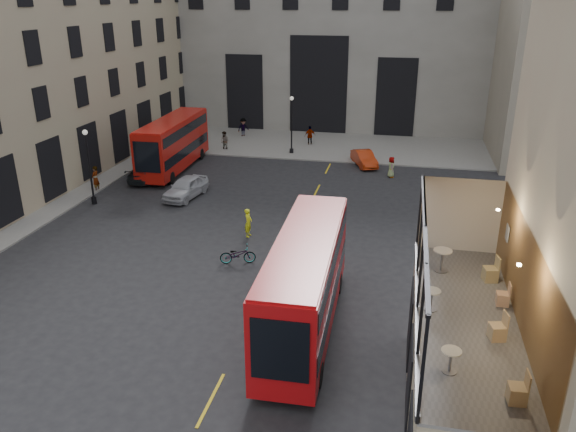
% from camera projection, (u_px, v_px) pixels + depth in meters
% --- Properties ---
extents(ground, '(140.00, 140.00, 0.00)m').
position_uv_depth(ground, '(264.00, 407.00, 20.16)').
color(ground, black).
rests_on(ground, ground).
extents(host_frontage, '(3.00, 11.00, 4.50)m').
position_uv_depth(host_frontage, '(458.00, 380.00, 18.07)').
color(host_frontage, tan).
rests_on(host_frontage, ground).
extents(cafe_floor, '(3.00, 10.00, 0.10)m').
position_uv_depth(cafe_floor, '(466.00, 319.00, 17.23)').
color(cafe_floor, slate).
rests_on(cafe_floor, host_frontage).
extents(gateway, '(35.00, 10.60, 18.00)m').
position_uv_depth(gateway, '(326.00, 38.00, 61.33)').
color(gateway, gray).
rests_on(gateway, ground).
extents(pavement_far, '(40.00, 12.00, 0.12)m').
position_uv_depth(pavement_far, '(300.00, 143.00, 55.87)').
color(pavement_far, slate).
rests_on(pavement_far, ground).
extents(traffic_light_near, '(0.16, 0.20, 3.80)m').
position_uv_depth(traffic_light_near, '(300.00, 221.00, 30.38)').
color(traffic_light_near, black).
rests_on(traffic_light_near, ground).
extents(traffic_light_far, '(0.16, 0.20, 3.80)m').
position_uv_depth(traffic_light_far, '(174.00, 139.00, 47.64)').
color(traffic_light_far, black).
rests_on(traffic_light_far, ground).
extents(street_lamp_a, '(0.36, 0.36, 5.33)m').
position_uv_depth(street_lamp_a, '(90.00, 171.00, 38.94)').
color(street_lamp_a, black).
rests_on(street_lamp_a, ground).
extents(street_lamp_b, '(0.36, 0.36, 5.33)m').
position_uv_depth(street_lamp_b, '(292.00, 129.00, 51.37)').
color(street_lamp_b, black).
rests_on(street_lamp_b, ground).
extents(bus_near, '(2.77, 11.00, 4.37)m').
position_uv_depth(bus_near, '(305.00, 279.00, 24.05)').
color(bus_near, '#B00C0F').
rests_on(bus_near, ground).
extents(bus_far, '(2.79, 10.85, 4.30)m').
position_uv_depth(bus_far, '(173.00, 142.00, 46.75)').
color(bus_far, '#A2110B').
rests_on(bus_far, ground).
extents(car_a, '(2.45, 4.68, 1.52)m').
position_uv_depth(car_a, '(186.00, 187.00, 40.79)').
color(car_a, '#A7A8AF').
rests_on(car_a, ground).
extents(car_b, '(2.78, 4.20, 1.31)m').
position_uv_depth(car_b, '(364.00, 158.00, 48.42)').
color(car_b, '#A8280A').
rests_on(car_b, ground).
extents(car_c, '(2.08, 4.90, 1.41)m').
position_uv_depth(car_c, '(148.00, 171.00, 44.73)').
color(car_c, black).
rests_on(car_c, ground).
extents(bicycle, '(2.08, 1.24, 1.03)m').
position_uv_depth(bicycle, '(238.00, 255.00, 30.82)').
color(bicycle, gray).
rests_on(bicycle, ground).
extents(cyclist, '(0.46, 0.67, 1.78)m').
position_uv_depth(cyclist, '(248.00, 223.00, 34.15)').
color(cyclist, yellow).
rests_on(cyclist, ground).
extents(pedestrian_a, '(1.05, 0.92, 1.84)m').
position_uv_depth(pedestrian_a, '(225.00, 141.00, 53.02)').
color(pedestrian_a, gray).
rests_on(pedestrian_a, ground).
extents(pedestrian_b, '(1.41, 1.42, 1.97)m').
position_uv_depth(pedestrian_b, '(243.00, 128.00, 58.08)').
color(pedestrian_b, gray).
rests_on(pedestrian_b, ground).
extents(pedestrian_c, '(1.21, 0.93, 1.91)m').
position_uv_depth(pedestrian_c, '(310.00, 136.00, 54.91)').
color(pedestrian_c, gray).
rests_on(pedestrian_c, ground).
extents(pedestrian_d, '(0.67, 0.90, 1.68)m').
position_uv_depth(pedestrian_d, '(391.00, 167.00, 45.34)').
color(pedestrian_d, gray).
rests_on(pedestrian_d, ground).
extents(pedestrian_e, '(0.47, 0.71, 1.95)m').
position_uv_depth(pedestrian_e, '(95.00, 179.00, 42.02)').
color(pedestrian_e, gray).
rests_on(pedestrian_e, ground).
extents(cafe_table_near, '(0.53, 0.53, 0.67)m').
position_uv_depth(cafe_table_near, '(451.00, 358.00, 14.56)').
color(cafe_table_near, silver).
rests_on(cafe_table_near, cafe_floor).
extents(cafe_table_mid, '(0.55, 0.55, 0.69)m').
position_uv_depth(cafe_table_mid, '(431.00, 297.00, 17.46)').
color(cafe_table_mid, beige).
rests_on(cafe_table_mid, cafe_floor).
extents(cafe_table_far, '(0.66, 0.66, 0.82)m').
position_uv_depth(cafe_table_far, '(442.00, 257.00, 19.90)').
color(cafe_table_far, silver).
rests_on(cafe_table_far, cafe_floor).
extents(cafe_chair_a, '(0.45, 0.45, 0.86)m').
position_uv_depth(cafe_chair_a, '(518.00, 393.00, 13.54)').
color(cafe_chair_a, tan).
rests_on(cafe_chair_a, cafe_floor).
extents(cafe_chair_b, '(0.51, 0.51, 0.86)m').
position_uv_depth(cafe_chair_b, '(498.00, 331.00, 16.03)').
color(cafe_chair_b, tan).
rests_on(cafe_chair_b, cafe_floor).
extents(cafe_chair_c, '(0.38, 0.38, 0.77)m').
position_uv_depth(cafe_chair_c, '(503.00, 298.00, 17.83)').
color(cafe_chair_c, '#DDA87F').
rests_on(cafe_chair_c, cafe_floor).
extents(cafe_chair_d, '(0.53, 0.53, 0.91)m').
position_uv_depth(cafe_chair_d, '(491.00, 273.00, 19.32)').
color(cafe_chair_d, tan).
rests_on(cafe_chair_d, cafe_floor).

